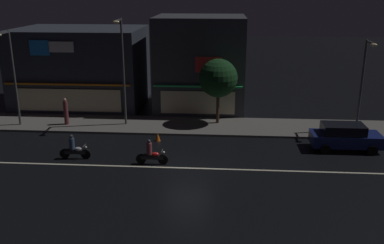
{
  "coord_description": "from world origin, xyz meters",
  "views": [
    {
      "loc": [
        1.84,
        -22.07,
        9.8
      ],
      "look_at": [
        0.02,
        3.25,
        1.74
      ],
      "focal_mm": 39.48,
      "sensor_mm": 36.0,
      "label": 1
    }
  ],
  "objects_px": {
    "streetlamp_west": "(12,71)",
    "streetlamp_east": "(363,78)",
    "pedestrian_on_sidewalk": "(66,112)",
    "parked_car_near_kerb": "(345,136)",
    "streetlamp_mid": "(122,64)",
    "motorcycle_following": "(151,154)",
    "traffic_cone": "(158,137)",
    "motorcycle_lead": "(74,149)"
  },
  "relations": [
    {
      "from": "streetlamp_mid",
      "to": "motorcycle_lead",
      "type": "bearing_deg",
      "value": -104.88
    },
    {
      "from": "streetlamp_mid",
      "to": "traffic_cone",
      "type": "bearing_deg",
      "value": -45.35
    },
    {
      "from": "parked_car_near_kerb",
      "to": "motorcycle_following",
      "type": "bearing_deg",
      "value": -164.8
    },
    {
      "from": "streetlamp_mid",
      "to": "streetlamp_east",
      "type": "distance_m",
      "value": 16.73
    },
    {
      "from": "motorcycle_lead",
      "to": "streetlamp_east",
      "type": "bearing_deg",
      "value": 22.41
    },
    {
      "from": "pedestrian_on_sidewalk",
      "to": "motorcycle_lead",
      "type": "bearing_deg",
      "value": 98.83
    },
    {
      "from": "streetlamp_east",
      "to": "pedestrian_on_sidewalk",
      "type": "height_order",
      "value": "streetlamp_east"
    },
    {
      "from": "parked_car_near_kerb",
      "to": "motorcycle_lead",
      "type": "height_order",
      "value": "parked_car_near_kerb"
    },
    {
      "from": "traffic_cone",
      "to": "parked_car_near_kerb",
      "type": "bearing_deg",
      "value": -3.34
    },
    {
      "from": "pedestrian_on_sidewalk",
      "to": "motorcycle_following",
      "type": "height_order",
      "value": "pedestrian_on_sidewalk"
    },
    {
      "from": "streetlamp_mid",
      "to": "streetlamp_east",
      "type": "height_order",
      "value": "streetlamp_mid"
    },
    {
      "from": "streetlamp_mid",
      "to": "traffic_cone",
      "type": "height_order",
      "value": "streetlamp_mid"
    },
    {
      "from": "streetlamp_mid",
      "to": "traffic_cone",
      "type": "distance_m",
      "value": 5.98
    },
    {
      "from": "pedestrian_on_sidewalk",
      "to": "parked_car_near_kerb",
      "type": "distance_m",
      "value": 19.6
    },
    {
      "from": "streetlamp_west",
      "to": "streetlamp_east",
      "type": "height_order",
      "value": "streetlamp_west"
    },
    {
      "from": "streetlamp_mid",
      "to": "motorcycle_following",
      "type": "height_order",
      "value": "streetlamp_mid"
    },
    {
      "from": "parked_car_near_kerb",
      "to": "traffic_cone",
      "type": "xyz_separation_m",
      "value": [
        -12.05,
        0.7,
        -0.59
      ]
    },
    {
      "from": "streetlamp_mid",
      "to": "pedestrian_on_sidewalk",
      "type": "relative_size",
      "value": 3.9
    },
    {
      "from": "parked_car_near_kerb",
      "to": "streetlamp_east",
      "type": "bearing_deg",
      "value": 61.49
    },
    {
      "from": "streetlamp_east",
      "to": "streetlamp_mid",
      "type": "bearing_deg",
      "value": 179.01
    },
    {
      "from": "streetlamp_west",
      "to": "parked_car_near_kerb",
      "type": "xyz_separation_m",
      "value": [
        22.72,
        -2.88,
        -3.34
      ]
    },
    {
      "from": "motorcycle_lead",
      "to": "motorcycle_following",
      "type": "height_order",
      "value": "same"
    },
    {
      "from": "streetlamp_mid",
      "to": "traffic_cone",
      "type": "xyz_separation_m",
      "value": [
        2.86,
        -2.9,
        -4.37
      ]
    },
    {
      "from": "pedestrian_on_sidewalk",
      "to": "streetlamp_east",
      "type": "bearing_deg",
      "value": 164.89
    },
    {
      "from": "motorcycle_following",
      "to": "streetlamp_east",
      "type": "bearing_deg",
      "value": 22.39
    },
    {
      "from": "pedestrian_on_sidewalk",
      "to": "parked_car_near_kerb",
      "type": "height_order",
      "value": "pedestrian_on_sidewalk"
    },
    {
      "from": "pedestrian_on_sidewalk",
      "to": "traffic_cone",
      "type": "height_order",
      "value": "pedestrian_on_sidewalk"
    },
    {
      "from": "streetlamp_west",
      "to": "traffic_cone",
      "type": "bearing_deg",
      "value": -11.53
    },
    {
      "from": "streetlamp_west",
      "to": "motorcycle_lead",
      "type": "relative_size",
      "value": 3.62
    },
    {
      "from": "streetlamp_west",
      "to": "motorcycle_following",
      "type": "height_order",
      "value": "streetlamp_west"
    },
    {
      "from": "streetlamp_east",
      "to": "pedestrian_on_sidewalk",
      "type": "bearing_deg",
      "value": 179.69
    },
    {
      "from": "pedestrian_on_sidewalk",
      "to": "motorcycle_following",
      "type": "distance_m",
      "value": 9.99
    },
    {
      "from": "streetlamp_west",
      "to": "pedestrian_on_sidewalk",
      "type": "relative_size",
      "value": 3.48
    },
    {
      "from": "parked_car_near_kerb",
      "to": "motorcycle_following",
      "type": "height_order",
      "value": "parked_car_near_kerb"
    },
    {
      "from": "pedestrian_on_sidewalk",
      "to": "parked_car_near_kerb",
      "type": "xyz_separation_m",
      "value": [
        19.29,
        -3.43,
        -0.2
      ]
    },
    {
      "from": "streetlamp_east",
      "to": "traffic_cone",
      "type": "xyz_separation_m",
      "value": [
        -13.85,
        -2.61,
        -3.69
      ]
    },
    {
      "from": "pedestrian_on_sidewalk",
      "to": "streetlamp_west",
      "type": "bearing_deg",
      "value": -5.74
    },
    {
      "from": "streetlamp_west",
      "to": "streetlamp_east",
      "type": "bearing_deg",
      "value": 1.01
    },
    {
      "from": "streetlamp_east",
      "to": "traffic_cone",
      "type": "height_order",
      "value": "streetlamp_east"
    },
    {
      "from": "motorcycle_following",
      "to": "motorcycle_lead",
      "type": "bearing_deg",
      "value": 170.94
    },
    {
      "from": "traffic_cone",
      "to": "streetlamp_west",
      "type": "bearing_deg",
      "value": 168.47
    },
    {
      "from": "motorcycle_lead",
      "to": "parked_car_near_kerb",
      "type": "bearing_deg",
      "value": 13.57
    }
  ]
}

